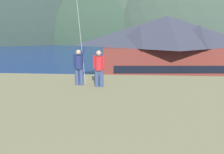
% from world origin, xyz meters
% --- Properties ---
extents(ground_plane, '(600.00, 600.00, 0.00)m').
position_xyz_m(ground_plane, '(0.00, 0.00, 0.00)').
color(ground_plane, '#66604C').
extents(parking_lot_pad, '(40.00, 20.00, 0.10)m').
position_xyz_m(parking_lot_pad, '(0.00, 5.00, 0.05)').
color(parking_lot_pad, slate).
rests_on(parking_lot_pad, ground).
extents(bay_water, '(360.00, 84.00, 0.03)m').
position_xyz_m(bay_water, '(0.00, 60.00, 0.01)').
color(bay_water, navy).
rests_on(bay_water, ground).
extents(far_hill_west_ridge, '(116.29, 71.81, 92.93)m').
position_xyz_m(far_hill_west_ridge, '(-71.19, 117.00, 0.00)').
color(far_hill_west_ridge, '#2D3D33').
rests_on(far_hill_west_ridge, ground).
extents(far_hill_east_peak, '(96.17, 46.17, 58.77)m').
position_xyz_m(far_hill_east_peak, '(-7.63, 109.17, 0.00)').
color(far_hill_east_peak, '#334733').
rests_on(far_hill_east_peak, ground).
extents(far_hill_center_saddle, '(122.71, 49.74, 83.46)m').
position_xyz_m(far_hill_center_saddle, '(29.46, 109.13, 0.00)').
color(far_hill_center_saddle, '#42513D').
rests_on(far_hill_center_saddle, ground).
extents(far_hill_far_shoulder, '(105.32, 69.01, 87.92)m').
position_xyz_m(far_hill_far_shoulder, '(37.94, 109.14, 0.00)').
color(far_hill_far_shoulder, '#42513D').
rests_on(far_hill_far_shoulder, ground).
extents(harbor_lodge, '(22.25, 12.96, 11.36)m').
position_xyz_m(harbor_lodge, '(6.85, 21.14, 6.08)').
color(harbor_lodge, brown).
rests_on(harbor_lodge, ground).
extents(storage_shed_near_lot, '(7.69, 5.14, 5.30)m').
position_xyz_m(storage_shed_near_lot, '(-8.90, 3.06, 2.74)').
color(storage_shed_near_lot, beige).
rests_on(storage_shed_near_lot, ground).
extents(wharf_dock, '(3.20, 10.74, 0.70)m').
position_xyz_m(wharf_dock, '(1.62, 32.88, 0.35)').
color(wharf_dock, '#70604C').
rests_on(wharf_dock, ground).
extents(moored_boat_wharfside, '(2.80, 8.14, 2.16)m').
position_xyz_m(moored_boat_wharfside, '(-2.03, 30.63, 0.72)').
color(moored_boat_wharfside, navy).
rests_on(moored_boat_wharfside, ground).
extents(moored_boat_outer_mooring, '(2.54, 6.64, 2.16)m').
position_xyz_m(moored_boat_outer_mooring, '(5.00, 32.04, 0.72)').
color(moored_boat_outer_mooring, navy).
rests_on(moored_boat_outer_mooring, ground).
extents(parked_car_back_row_right, '(4.34, 2.35, 1.82)m').
position_xyz_m(parked_car_back_row_right, '(8.05, 7.61, 1.06)').
color(parked_car_back_row_right, '#B28923').
rests_on(parked_car_back_row_right, parking_lot_pad).
extents(parked_car_mid_row_far, '(4.27, 2.18, 1.82)m').
position_xyz_m(parked_car_mid_row_far, '(1.32, -0.07, 1.06)').
color(parked_car_mid_row_far, navy).
rests_on(parked_car_mid_row_far, parking_lot_pad).
extents(parked_car_back_row_left, '(4.31, 2.27, 1.82)m').
position_xyz_m(parked_car_back_row_left, '(8.10, 0.78, 1.06)').
color(parked_car_back_row_left, '#B28923').
rests_on(parked_car_back_row_left, parking_lot_pad).
extents(parked_car_mid_row_center, '(4.32, 2.30, 1.82)m').
position_xyz_m(parked_car_mid_row_center, '(-3.63, 0.14, 1.06)').
color(parked_car_mid_row_center, slate).
rests_on(parked_car_mid_row_center, parking_lot_pad).
extents(parked_car_front_row_red, '(4.27, 2.19, 1.82)m').
position_xyz_m(parked_car_front_row_red, '(-13.07, 6.85, 1.06)').
color(parked_car_front_row_red, black).
rests_on(parked_car_front_row_red, parking_lot_pad).
extents(parked_car_mid_row_near, '(4.20, 2.06, 1.82)m').
position_xyz_m(parked_car_mid_row_near, '(-0.65, 5.53, 1.06)').
color(parked_car_mid_row_near, slate).
rests_on(parked_car_mid_row_near, parking_lot_pad).
extents(parking_light_pole, '(0.24, 0.78, 6.89)m').
position_xyz_m(parking_light_pole, '(-2.91, 10.56, 4.08)').
color(parking_light_pole, '#ADADB2').
rests_on(parking_light_pole, parking_lot_pad).
extents(person_kite_flyer, '(0.53, 0.65, 1.86)m').
position_xyz_m(person_kite_flyer, '(-1.71, -7.05, 8.28)').
color(person_kite_flyer, '#384770').
rests_on(person_kite_flyer, grassy_hill_foreground).
extents(person_companion, '(0.55, 0.40, 1.74)m').
position_xyz_m(person_companion, '(-0.70, -7.30, 8.26)').
color(person_companion, '#384770').
rests_on(person_companion, grassy_hill_foreground).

